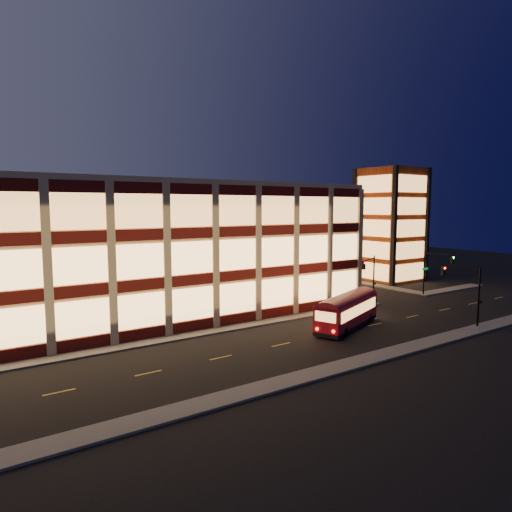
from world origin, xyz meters
TOP-DOWN VIEW (x-y plane):
  - ground at (0.00, 0.00)m, footprint 200.00×200.00m
  - sidewalk_office_south at (-3.00, 1.00)m, footprint 54.00×2.00m
  - sidewalk_office_east at (23.00, 17.00)m, footprint 2.00×30.00m
  - sidewalk_tower_south at (40.00, 1.00)m, footprint 14.00×2.00m
  - sidewalk_tower_west at (34.00, 17.00)m, footprint 2.00×30.00m
  - sidewalk_near at (0.00, -13.00)m, footprint 100.00×2.00m
  - office_building at (-2.91, 16.91)m, footprint 50.45×30.45m
  - stair_tower at (39.95, 11.95)m, footprint 8.60×8.60m
  - traffic_signal_far at (22.21, 0.24)m, footprint 3.79×1.87m
  - traffic_signal_right at (33.50, -0.62)m, footprint 1.20×4.37m
  - traffic_signal_near at (23.50, -11.03)m, footprint 0.32×4.45m
  - trolley_bus at (12.80, -5.24)m, footprint 10.21×6.04m

SIDE VIEW (x-z plane):
  - ground at x=0.00m, z-range 0.00..0.00m
  - sidewalk_office_south at x=-3.00m, z-range 0.00..0.15m
  - sidewalk_office_east at x=23.00m, z-range 0.00..0.15m
  - sidewalk_tower_south at x=40.00m, z-range 0.00..0.15m
  - sidewalk_tower_west at x=34.00m, z-range 0.00..0.15m
  - sidewalk_near at x=0.00m, z-range 0.00..0.15m
  - trolley_bus at x=12.80m, z-range 0.18..3.57m
  - traffic_signal_right at x=33.50m, z-range 1.10..7.10m
  - traffic_signal_far at x=22.21m, z-range 1.11..7.11m
  - traffic_signal_near at x=23.50m, z-range 1.13..7.13m
  - office_building at x=-2.91m, z-range 0.00..14.50m
  - stair_tower at x=39.95m, z-range -0.01..17.99m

